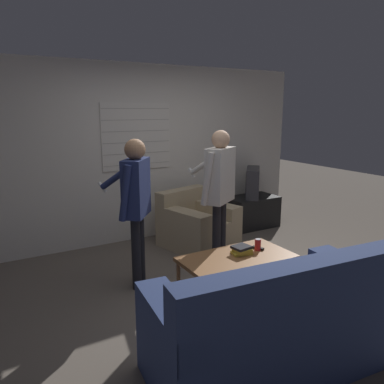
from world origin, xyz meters
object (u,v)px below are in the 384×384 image
Objects in this scene: couch_blue at (275,327)px; book_stack at (242,250)px; armchair_beige at (196,224)px; tv at (253,183)px; coffee_table at (237,260)px; spare_remote at (258,248)px; soda_can at (258,245)px; person_left_standing at (135,195)px; person_right_standing at (219,183)px.

couch_blue is 1.24m from book_stack.
armchair_beige is 1.36m from tv.
spare_remote is at bearing 9.20° from coffee_table.
couch_blue is 1.35m from soda_can.
couch_blue is 1.17m from coffee_table.
couch_blue reaches higher than coffee_table.
person_right_standing reaches higher than person_left_standing.
couch_blue reaches higher than spare_remote.
couch_blue is 1.95m from person_left_standing.
spare_remote is at bearing 61.07° from couch_blue.
tv is at bearing 30.72° from spare_remote.
person_left_standing is at bearing -26.63° from tv.
book_stack is 1.83× the size of soda_can.
spare_remote is (1.13, -0.67, -0.58)m from person_left_standing.
armchair_beige is at bearing 78.17° from book_stack.
person_right_standing is at bearing 72.63° from coffee_table.
tv is 1.86m from person_right_standing.
spare_remote is at bearing -111.00° from person_right_standing.
book_stack is (-0.30, -1.45, 0.17)m from armchair_beige.
armchair_beige is 0.67× the size of person_left_standing.
person_left_standing is (-0.36, 1.80, 0.67)m from couch_blue.
armchair_beige is 8.00× the size of spare_remote.
person_right_standing is at bearing 74.72° from couch_blue.
book_stack reaches higher than coffee_table.
soda_can is at bearing -113.56° from person_right_standing.
person_right_standing reaches higher than coffee_table.
armchair_beige reaches higher than spare_remote.
tv is (2.09, 2.86, 0.39)m from couch_blue.
person_right_standing is 0.85m from soda_can.
tv is 2.22m from soda_can.
couch_blue reaches higher than soda_can.
armchair_beige reaches higher than soda_can.
person_left_standing is 1.26m from book_stack.
tv reaches higher than spare_remote.
coffee_table is at bearing 167.07° from spare_remote.
coffee_table is 0.12m from book_stack.
soda_can is at bearing 5.98° from coffee_table.
couch_blue is 1.98m from person_right_standing.
book_stack is 1.70× the size of spare_remote.
person_left_standing reaches higher than coffee_table.
couch_blue reaches higher than book_stack.
book_stack is at bearing -1.65° from tv.
person_right_standing is (1.01, -0.07, 0.05)m from person_left_standing.
book_stack is at bearing 63.40° from armchair_beige.
person_left_standing reaches higher than couch_blue.
spare_remote reaches higher than coffee_table.
armchair_beige is 1.46m from soda_can.
person_left_standing is 1.02m from person_right_standing.
book_stack is 0.22m from soda_can.
tv is 0.36× the size of person_right_standing.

